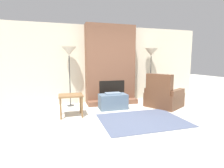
{
  "coord_description": "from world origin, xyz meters",
  "views": [
    {
      "loc": [
        -1.61,
        -3.28,
        1.42
      ],
      "look_at": [
        0.0,
        2.21,
        0.66
      ],
      "focal_mm": 28.0,
      "sensor_mm": 36.0,
      "label": 1
    }
  ],
  "objects_px": {
    "floor_lamp_right": "(151,54)",
    "side_table": "(71,98)",
    "armchair": "(163,97)",
    "ottoman": "(113,101)",
    "floor_lamp_left": "(69,53)"
  },
  "relations": [
    {
      "from": "floor_lamp_right",
      "to": "side_table",
      "type": "bearing_deg",
      "value": -159.12
    },
    {
      "from": "armchair",
      "to": "ottoman",
      "type": "bearing_deg",
      "value": 51.4
    },
    {
      "from": "armchair",
      "to": "floor_lamp_left",
      "type": "height_order",
      "value": "floor_lamp_left"
    },
    {
      "from": "side_table",
      "to": "floor_lamp_right",
      "type": "distance_m",
      "value": 3.28
    },
    {
      "from": "armchair",
      "to": "floor_lamp_left",
      "type": "relative_size",
      "value": 0.69
    },
    {
      "from": "ottoman",
      "to": "floor_lamp_right",
      "type": "distance_m",
      "value": 2.28
    },
    {
      "from": "armchair",
      "to": "floor_lamp_left",
      "type": "distance_m",
      "value": 3.2
    },
    {
      "from": "floor_lamp_left",
      "to": "floor_lamp_right",
      "type": "bearing_deg",
      "value": 0.0
    },
    {
      "from": "ottoman",
      "to": "floor_lamp_left",
      "type": "relative_size",
      "value": 0.44
    },
    {
      "from": "ottoman",
      "to": "armchair",
      "type": "bearing_deg",
      "value": -8.42
    },
    {
      "from": "ottoman",
      "to": "armchair",
      "type": "distance_m",
      "value": 1.56
    },
    {
      "from": "ottoman",
      "to": "floor_lamp_right",
      "type": "relative_size",
      "value": 0.44
    },
    {
      "from": "armchair",
      "to": "side_table",
      "type": "relative_size",
      "value": 2.13
    },
    {
      "from": "floor_lamp_left",
      "to": "side_table",
      "type": "bearing_deg",
      "value": -92.05
    },
    {
      "from": "armchair",
      "to": "floor_lamp_left",
      "type": "bearing_deg",
      "value": 40.79
    }
  ]
}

